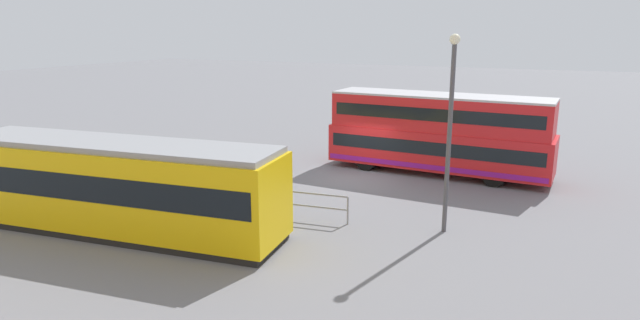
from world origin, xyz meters
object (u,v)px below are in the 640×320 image
info_sign (148,165)px  street_lamp (450,120)px  pedestrian_crossing (252,205)px  pedestrian_near_railing (247,166)px  double_decker_bus (438,134)px  tram_yellow (117,185)px

info_sign → street_lamp: (-11.42, -2.30, 2.31)m
info_sign → street_lamp: street_lamp is taller
pedestrian_crossing → street_lamp: 7.41m
pedestrian_crossing → street_lamp: street_lamp is taller
pedestrian_near_railing → street_lamp: street_lamp is taller
double_decker_bus → tram_yellow: size_ratio=0.88×
double_decker_bus → info_sign: (9.29, 10.07, -0.31)m
tram_yellow → pedestrian_crossing: bearing=-157.7°
double_decker_bus → pedestrian_near_railing: size_ratio=6.93×
double_decker_bus → pedestrian_near_railing: bearing=38.2°
double_decker_bus → info_sign: double_decker_bus is taller
pedestrian_crossing → info_sign: info_sign is taller
pedestrian_near_railing → pedestrian_crossing: size_ratio=0.88×
tram_yellow → pedestrian_near_railing: bearing=-97.9°
pedestrian_near_railing → info_sign: bearing=65.9°
pedestrian_crossing → info_sign: bearing=-8.2°
tram_yellow → pedestrian_crossing: (-4.41, -1.81, -0.66)m
street_lamp → pedestrian_crossing: bearing=26.9°
info_sign → street_lamp: size_ratio=0.36×
double_decker_bus → tram_yellow: (8.33, 12.65, -0.32)m
tram_yellow → pedestrian_near_railing: (-0.95, -6.85, -0.80)m
pedestrian_near_railing → pedestrian_crossing: bearing=124.5°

